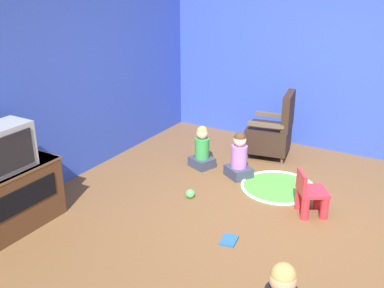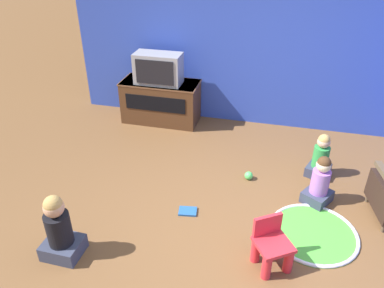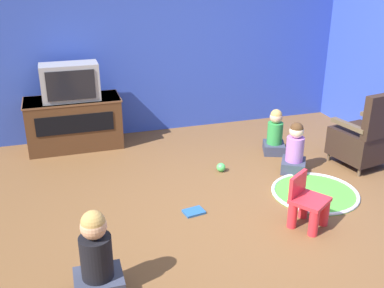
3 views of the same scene
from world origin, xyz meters
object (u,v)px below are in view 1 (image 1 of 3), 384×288
object	(u,v)px
black_armchair	(272,133)
yellow_kid_chair	(311,196)
book	(229,240)
tv_cabinet	(1,201)
toy_ball	(190,194)
child_watching_left	(202,149)
child_watching_right	(239,158)

from	to	relation	value
black_armchair	yellow_kid_chair	bearing A→B (deg)	25.70
yellow_kid_chair	book	distance (m)	1.09
tv_cabinet	toy_ball	size ratio (longest dim) A/B	11.61
yellow_kid_chair	child_watching_left	xyz separation A→B (m)	(0.49, 1.63, 0.04)
black_armchair	child_watching_left	distance (m)	1.07
child_watching_right	toy_ball	bearing A→B (deg)	105.25
tv_cabinet	child_watching_left	world-z (taller)	tv_cabinet
child_watching_right	book	size ratio (longest dim) A/B	2.76
book	tv_cabinet	bearing A→B (deg)	106.28
book	yellow_kid_chair	bearing A→B (deg)	-37.89
tv_cabinet	child_watching_left	size ratio (longest dim) A/B	2.07
tv_cabinet	book	world-z (taller)	tv_cabinet
toy_ball	tv_cabinet	bearing A→B (deg)	140.76
black_armchair	book	distance (m)	2.33
child_watching_left	toy_ball	bearing A→B (deg)	131.38
yellow_kid_chair	child_watching_right	world-z (taller)	child_watching_right
tv_cabinet	book	size ratio (longest dim) A/B	5.50
yellow_kid_chair	toy_ball	distance (m)	1.37
black_armchair	toy_ball	bearing A→B (deg)	-22.28
toy_ball	book	size ratio (longest dim) A/B	0.47
tv_cabinet	child_watching_right	xyz separation A→B (m)	(2.39, -1.52, -0.08)
tv_cabinet	black_armchair	world-z (taller)	black_armchair
tv_cabinet	book	bearing A→B (deg)	-64.66
black_armchair	toy_ball	distance (m)	1.73
tv_cabinet	child_watching_left	bearing A→B (deg)	-21.74
black_armchair	yellow_kid_chair	distance (m)	1.64
tv_cabinet	child_watching_right	size ratio (longest dim) A/B	1.99
black_armchair	toy_ball	world-z (taller)	black_armchair
black_armchair	child_watching_right	bearing A→B (deg)	-17.69
black_armchair	yellow_kid_chair	world-z (taller)	black_armchair
child_watching_left	child_watching_right	distance (m)	0.56
tv_cabinet	black_armchair	bearing A→B (deg)	-26.77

